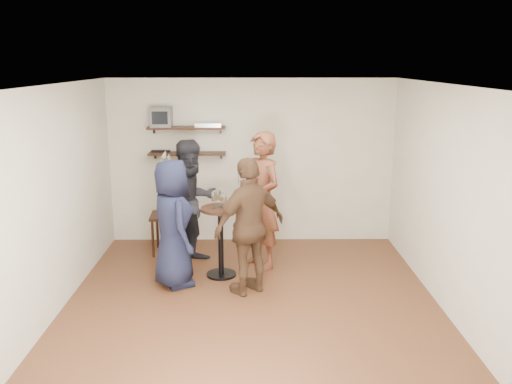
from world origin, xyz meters
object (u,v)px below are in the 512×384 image
dvd_deck (208,125)px  crt_monitor (161,117)px  drinks_table (221,232)px  person_brown (250,226)px  radio (190,149)px  side_table (168,221)px  person_navy (173,224)px  person_plaid (262,200)px  person_dark (192,202)px

dvd_deck → crt_monitor: bearing=180.0°
drinks_table → person_brown: bearing=-53.7°
radio → person_brown: bearing=-64.2°
crt_monitor → radio: 0.65m
radio → side_table: size_ratio=0.36×
crt_monitor → person_navy: crt_monitor is taller
side_table → person_plaid: (1.41, -0.56, 0.46)m
person_navy → person_brown: size_ratio=0.96×
drinks_table → person_dark: person_dark is taller
person_dark → person_brown: 1.33m
side_table → person_brown: (1.24, -1.46, 0.36)m
side_table → drinks_table: size_ratio=0.63×
crt_monitor → side_table: crt_monitor is taller
radio → person_navy: 1.84m
dvd_deck → drinks_table: size_ratio=0.42×
dvd_deck → radio: dvd_deck is taller
person_plaid → person_brown: bearing=-43.3°
drinks_table → person_brown: (0.39, -0.54, 0.25)m
crt_monitor → radio: (0.42, 0.00, -0.50)m
side_table → person_brown: person_brown is taller
drinks_table → person_navy: bearing=-153.6°
dvd_deck → person_brown: 2.29m
crt_monitor → person_brown: size_ratio=0.19×
side_table → person_plaid: size_ratio=0.31×
drinks_table → side_table: bearing=132.6°
radio → drinks_table: radio is taller
drinks_table → person_brown: size_ratio=0.56×
crt_monitor → person_plaid: crt_monitor is taller
crt_monitor → side_table: bearing=-76.6°
person_plaid → person_dark: size_ratio=1.07×
dvd_deck → person_navy: (-0.35, -1.70, -1.07)m
person_dark → crt_monitor: bearing=81.5°
radio → drinks_table: size_ratio=0.23×
person_navy → person_brown: 1.02m
side_table → crt_monitor: bearing=103.4°
person_plaid → person_brown: (-0.16, -0.90, -0.10)m
drinks_table → person_plaid: size_ratio=0.50×
crt_monitor → person_dark: crt_monitor is taller
side_table → person_dark: bearing=-44.1°
person_brown → side_table: bearing=-85.9°
person_plaid → person_dark: 1.00m
crt_monitor → dvd_deck: crt_monitor is taller
radio → person_dark: person_dark is taller
crt_monitor → person_brown: crt_monitor is taller
side_table → person_dark: 0.71m
side_table → dvd_deck: bearing=38.7°
person_brown → person_plaid: bearing=-136.7°
dvd_deck → side_table: size_ratio=0.66×
crt_monitor → person_dark: (0.54, -0.89, -1.12)m
person_plaid → person_navy: 1.33m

